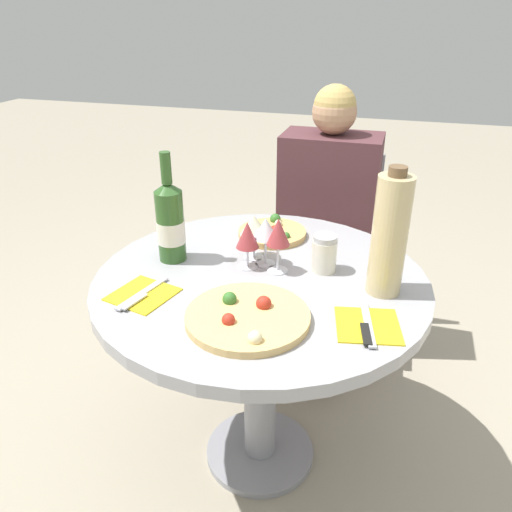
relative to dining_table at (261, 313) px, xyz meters
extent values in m
plane|color=#9E937F|center=(0.00, 0.00, -0.58)|extent=(12.00, 12.00, 0.00)
cylinder|color=gray|center=(0.00, 0.00, -0.56)|extent=(0.37, 0.37, 0.02)
cylinder|color=gray|center=(0.00, 0.00, -0.23)|extent=(0.10, 0.10, 0.64)
cylinder|color=#9E9EA3|center=(0.00, 0.00, 0.11)|extent=(0.94, 0.94, 0.04)
cylinder|color=slate|center=(0.07, 0.74, -0.57)|extent=(0.36, 0.36, 0.01)
cylinder|color=slate|center=(0.07, 0.74, -0.38)|extent=(0.06, 0.06, 0.39)
cube|color=slate|center=(0.07, 0.74, -0.17)|extent=(0.40, 0.40, 0.03)
cube|color=slate|center=(0.07, 0.93, 0.05)|extent=(0.40, 0.02, 0.41)
cube|color=#512D33|center=(0.07, 0.57, -0.36)|extent=(0.33, 0.34, 0.42)
cube|color=#512D33|center=(0.07, 0.74, 0.11)|extent=(0.39, 0.22, 0.52)
sphere|color=tan|center=(0.07, 0.74, 0.45)|extent=(0.17, 0.17, 0.17)
sphere|color=tan|center=(0.07, 0.74, 0.47)|extent=(0.16, 0.16, 0.16)
cylinder|color=#DBB26B|center=(0.03, -0.22, 0.13)|extent=(0.30, 0.30, 0.02)
sphere|color=#336B28|center=(-0.03, -0.19, 0.15)|extent=(0.04, 0.04, 0.04)
sphere|color=beige|center=(0.08, -0.32, 0.15)|extent=(0.03, 0.03, 0.03)
sphere|color=#B22D1E|center=(0.00, -0.27, 0.15)|extent=(0.03, 0.03, 0.03)
sphere|color=#B22D1E|center=(0.06, -0.18, 0.15)|extent=(0.04, 0.04, 0.04)
cylinder|color=tan|center=(-0.04, 0.28, 0.13)|extent=(0.22, 0.22, 0.02)
sphere|color=beige|center=(-0.03, 0.33, 0.15)|extent=(0.03, 0.03, 0.03)
sphere|color=#336B28|center=(-0.05, 0.36, 0.15)|extent=(0.04, 0.04, 0.04)
sphere|color=beige|center=(-0.06, 0.26, 0.15)|extent=(0.04, 0.04, 0.04)
sphere|color=#B22D1E|center=(-0.03, 0.26, 0.15)|extent=(0.04, 0.04, 0.04)
sphere|color=#336B28|center=(0.02, 0.24, 0.15)|extent=(0.02, 0.02, 0.02)
sphere|color=#336B28|center=(-0.06, 0.25, 0.15)|extent=(0.04, 0.04, 0.04)
cylinder|color=#2D5623|center=(-0.28, 0.03, 0.23)|extent=(0.08, 0.08, 0.21)
cone|color=#2D5623|center=(-0.28, 0.03, 0.35)|extent=(0.08, 0.08, 0.03)
cylinder|color=#2D5623|center=(-0.28, 0.03, 0.41)|extent=(0.03, 0.03, 0.09)
cylinder|color=silver|center=(-0.28, 0.03, 0.21)|extent=(0.08, 0.08, 0.07)
cylinder|color=tan|center=(0.34, 0.01, 0.28)|extent=(0.09, 0.09, 0.32)
cylinder|color=brown|center=(0.34, 0.01, 0.46)|extent=(0.05, 0.05, 0.02)
cylinder|color=silver|center=(0.16, 0.09, 0.17)|extent=(0.07, 0.07, 0.09)
cylinder|color=#B2B2B7|center=(0.16, 0.09, 0.23)|extent=(0.07, 0.07, 0.02)
cylinder|color=silver|center=(-0.05, 0.11, 0.13)|extent=(0.06, 0.06, 0.00)
cylinder|color=silver|center=(-0.05, 0.11, 0.16)|extent=(0.01, 0.01, 0.07)
cone|color=beige|center=(-0.05, 0.11, 0.23)|extent=(0.08, 0.08, 0.06)
cylinder|color=silver|center=(0.04, 0.04, 0.13)|extent=(0.06, 0.06, 0.00)
cylinder|color=silver|center=(0.04, 0.04, 0.17)|extent=(0.01, 0.01, 0.08)
cone|color=#9E383D|center=(0.04, 0.04, 0.25)|extent=(0.07, 0.07, 0.08)
cylinder|color=silver|center=(-0.01, 0.08, 0.13)|extent=(0.06, 0.06, 0.00)
cylinder|color=silver|center=(-0.01, 0.08, 0.17)|extent=(0.01, 0.01, 0.08)
cone|color=silver|center=(-0.01, 0.08, 0.24)|extent=(0.07, 0.07, 0.06)
cylinder|color=silver|center=(-0.05, 0.04, 0.13)|extent=(0.06, 0.06, 0.00)
cylinder|color=silver|center=(-0.05, 0.04, 0.16)|extent=(0.01, 0.01, 0.06)
cone|color=#9E383D|center=(-0.05, 0.04, 0.23)|extent=(0.07, 0.07, 0.08)
cube|color=yellow|center=(-0.27, -0.19, 0.13)|extent=(0.18, 0.18, 0.00)
cube|color=silver|center=(-0.27, -0.19, 0.13)|extent=(0.06, 0.19, 0.00)
cube|color=silver|center=(-0.27, -0.24, 0.13)|extent=(0.04, 0.09, 0.00)
cube|color=yellow|center=(0.31, -0.16, 0.13)|extent=(0.18, 0.18, 0.00)
cube|color=silver|center=(0.31, -0.16, 0.13)|extent=(0.06, 0.19, 0.00)
cube|color=black|center=(0.31, -0.21, 0.13)|extent=(0.04, 0.09, 0.00)
camera|label=1|loc=(0.34, -1.19, 0.81)|focal=35.00mm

